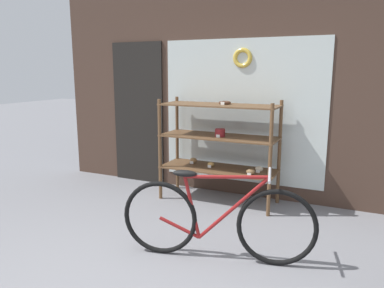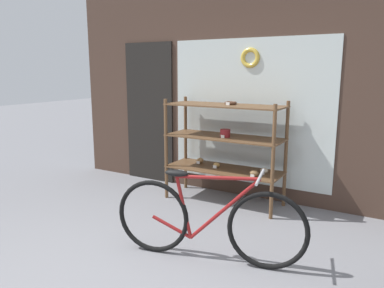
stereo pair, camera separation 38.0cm
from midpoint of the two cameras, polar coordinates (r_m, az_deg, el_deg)
ground_plane at (r=3.34m, az=-14.10°, el=-19.71°), size 30.00×30.00×0.00m
storefront_facade at (r=5.11m, az=3.12°, el=10.51°), size 5.30×0.13×3.36m
display_case at (r=4.79m, az=1.93°, el=0.57°), size 1.50×0.54×1.33m
bicycle at (r=3.41m, az=0.41°, el=-11.56°), size 1.73×0.54×0.83m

